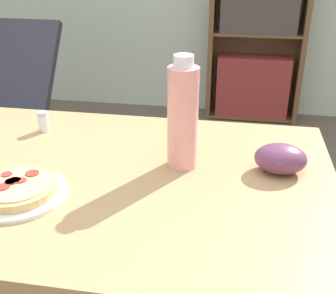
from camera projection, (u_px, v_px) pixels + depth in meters
dining_table at (115, 210)px, 1.13m from camera, size 1.14×0.80×0.77m
pizza_on_plate at (18, 190)px, 0.98m from camera, size 0.23×0.23×0.04m
grape_bunch at (280, 159)px, 1.08m from camera, size 0.13×0.11×0.08m
drink_bottle at (183, 116)px, 1.07m from camera, size 0.08×0.08×0.30m
salt_shaker at (43, 122)px, 1.32m from camera, size 0.03×0.03×0.06m
lounge_chair_near at (1, 126)px, 2.59m from camera, size 0.63×0.78×0.88m
bookshelf at (256, 41)px, 3.23m from camera, size 0.73×0.25×1.37m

